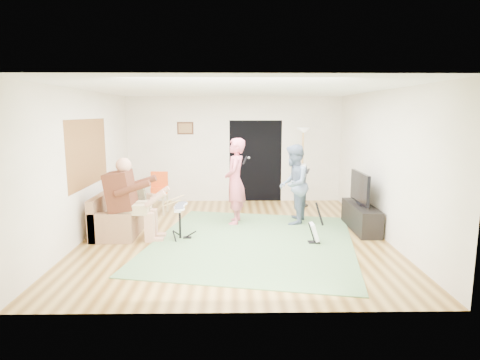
# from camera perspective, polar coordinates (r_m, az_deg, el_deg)

# --- Properties ---
(floor) EXTENTS (6.00, 6.00, 0.00)m
(floor) POSITION_cam_1_polar(r_m,az_deg,el_deg) (7.67, -0.77, -7.82)
(floor) COLOR brown
(floor) RESTS_ON ground
(walls) EXTENTS (5.50, 6.00, 2.70)m
(walls) POSITION_cam_1_polar(r_m,az_deg,el_deg) (7.38, -0.79, 2.23)
(walls) COLOR white
(walls) RESTS_ON floor
(ceiling) EXTENTS (6.00, 6.00, 0.00)m
(ceiling) POSITION_cam_1_polar(r_m,az_deg,el_deg) (7.33, -0.82, 12.76)
(ceiling) COLOR white
(ceiling) RESTS_ON walls
(window_blinds) EXTENTS (0.00, 2.05, 2.05)m
(window_blinds) POSITION_cam_1_polar(r_m,az_deg,el_deg) (8.04, -20.80, 3.65)
(window_blinds) COLOR #955F2E
(window_blinds) RESTS_ON walls
(doorway) EXTENTS (2.10, 0.00, 2.10)m
(doorway) POSITION_cam_1_polar(r_m,az_deg,el_deg) (10.40, 2.22, 2.69)
(doorway) COLOR black
(doorway) RESTS_ON walls
(picture_frame) EXTENTS (0.42, 0.03, 0.32)m
(picture_frame) POSITION_cam_1_polar(r_m,az_deg,el_deg) (10.39, -7.79, 7.31)
(picture_frame) COLOR #3F2314
(picture_frame) RESTS_ON walls
(area_rug) EXTENTS (4.17, 4.49, 0.02)m
(area_rug) POSITION_cam_1_polar(r_m,az_deg,el_deg) (7.27, 1.83, -8.74)
(area_rug) COLOR #557C4C
(area_rug) RESTS_ON floor
(sofa) EXTENTS (0.78, 1.89, 0.77)m
(sofa) POSITION_cam_1_polar(r_m,az_deg,el_deg) (8.33, -16.76, -5.00)
(sofa) COLOR #8F6847
(sofa) RESTS_ON floor
(drummer) EXTENTS (0.98, 0.55, 1.50)m
(drummer) POSITION_cam_1_polar(r_m,az_deg,el_deg) (7.53, -15.04, -3.86)
(drummer) COLOR #582918
(drummer) RESTS_ON sofa
(drum_kit) EXTENTS (0.35, 0.63, 0.65)m
(drum_kit) POSITION_cam_1_polar(r_m,az_deg,el_deg) (7.45, -8.53, -6.20)
(drum_kit) COLOR black
(drum_kit) RESTS_ON floor
(singer) EXTENTS (0.49, 0.69, 1.78)m
(singer) POSITION_cam_1_polar(r_m,az_deg,el_deg) (8.26, -0.70, -0.20)
(singer) COLOR #DB5F72
(singer) RESTS_ON floor
(microphone) EXTENTS (0.06, 0.06, 0.24)m
(microphone) POSITION_cam_1_polar(r_m,az_deg,el_deg) (8.20, 0.70, 2.83)
(microphone) COLOR black
(microphone) RESTS_ON singer
(guitarist) EXTENTS (0.84, 0.95, 1.65)m
(guitarist) POSITION_cam_1_polar(r_m,az_deg,el_deg) (8.35, 7.62, -0.63)
(guitarist) COLOR slate
(guitarist) RESTS_ON floor
(guitar_held) EXTENTS (0.26, 0.61, 0.26)m
(guitar_held) POSITION_cam_1_polar(r_m,az_deg,el_deg) (8.34, 9.03, 1.39)
(guitar_held) COLOR silver
(guitar_held) RESTS_ON guitarist
(guitar_spare) EXTENTS (0.27, 0.24, 0.74)m
(guitar_spare) POSITION_cam_1_polar(r_m,az_deg,el_deg) (7.26, 10.57, -7.25)
(guitar_spare) COLOR black
(guitar_spare) RESTS_ON floor
(torchiere_lamp) EXTENTS (0.34, 0.34, 1.93)m
(torchiere_lamp) POSITION_cam_1_polar(r_m,az_deg,el_deg) (9.91, 8.91, 3.82)
(torchiere_lamp) COLOR black
(torchiere_lamp) RESTS_ON floor
(dining_chair) EXTENTS (0.44, 0.46, 0.95)m
(dining_chair) POSITION_cam_1_polar(r_m,az_deg,el_deg) (9.36, -11.57, -2.67)
(dining_chair) COLOR tan
(dining_chair) RESTS_ON floor
(tv_cabinet) EXTENTS (0.40, 1.40, 0.50)m
(tv_cabinet) POSITION_cam_1_polar(r_m,az_deg,el_deg) (8.30, 16.82, -5.09)
(tv_cabinet) COLOR black
(tv_cabinet) RESTS_ON floor
(television) EXTENTS (0.06, 1.02, 0.60)m
(television) POSITION_cam_1_polar(r_m,az_deg,el_deg) (8.16, 16.68, -1.02)
(television) COLOR black
(television) RESTS_ON tv_cabinet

